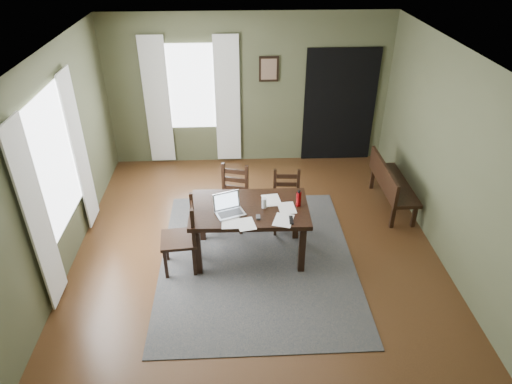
{
  "coord_description": "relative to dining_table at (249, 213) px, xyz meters",
  "views": [
    {
      "loc": [
        -0.25,
        -4.83,
        4.04
      ],
      "look_at": [
        0.0,
        0.3,
        0.9
      ],
      "focal_mm": 32.0,
      "sensor_mm": 36.0,
      "label": 1
    }
  ],
  "objects": [
    {
      "name": "ground",
      "position": [
        0.1,
        -0.12,
        -0.69
      ],
      "size": [
        5.0,
        6.0,
        0.01
      ],
      "color": "#492C16"
    },
    {
      "name": "room_shell",
      "position": [
        0.1,
        -0.12,
        1.12
      ],
      "size": [
        5.02,
        6.02,
        2.71
      ],
      "color": "#4B4F33",
      "rests_on": "ground"
    },
    {
      "name": "rug",
      "position": [
        0.1,
        -0.12,
        -0.68
      ],
      "size": [
        2.6,
        3.2,
        0.01
      ],
      "color": "#3B3B3B",
      "rests_on": "ground"
    },
    {
      "name": "dining_table",
      "position": [
        0.0,
        0.0,
        0.0
      ],
      "size": [
        1.55,
        0.95,
        0.77
      ],
      "rotation": [
        0.0,
        0.0,
        -0.02
      ],
      "color": "black",
      "rests_on": "rug"
    },
    {
      "name": "chair_end",
      "position": [
        -0.87,
        -0.23,
        -0.18
      ],
      "size": [
        0.49,
        0.49,
        1.02
      ],
      "rotation": [
        0.0,
        0.0,
        -1.47
      ],
      "color": "black",
      "rests_on": "rug"
    },
    {
      "name": "chair_back_left",
      "position": [
        -0.22,
        0.73,
        -0.22
      ],
      "size": [
        0.51,
        0.51,
        0.95
      ],
      "rotation": [
        0.0,
        0.0,
        -0.26
      ],
      "color": "black",
      "rests_on": "rug"
    },
    {
      "name": "chair_back_right",
      "position": [
        0.56,
        0.61,
        -0.24
      ],
      "size": [
        0.42,
        0.42,
        0.91
      ],
      "rotation": [
        0.0,
        0.0,
        -0.07
      ],
      "color": "black",
      "rests_on": "rug"
    },
    {
      "name": "bench",
      "position": [
        2.25,
        1.12,
        -0.23
      ],
      "size": [
        0.43,
        1.34,
        0.76
      ],
      "rotation": [
        0.0,
        0.0,
        1.57
      ],
      "color": "black",
      "rests_on": "ground"
    },
    {
      "name": "laptop",
      "position": [
        -0.27,
        -0.09,
        0.16
      ],
      "size": [
        0.43,
        0.39,
        0.24
      ],
      "rotation": [
        0.0,
        0.0,
        0.36
      ],
      "color": "#B7B7BC",
      "rests_on": "dining_table"
    },
    {
      "name": "computer_mouse",
      "position": [
        0.1,
        -0.26,
        0.11
      ],
      "size": [
        0.05,
        0.09,
        0.03
      ],
      "primitive_type": "cube",
      "rotation": [
        0.0,
        0.0,
        -0.01
      ],
      "color": "#3F3F42",
      "rests_on": "dining_table"
    },
    {
      "name": "tv_remote",
      "position": [
        0.51,
        -0.33,
        0.1
      ],
      "size": [
        0.06,
        0.18,
        0.02
      ],
      "primitive_type": "cube",
      "rotation": [
        0.0,
        0.0,
        -0.05
      ],
      "color": "black",
      "rests_on": "dining_table"
    },
    {
      "name": "drinking_glass",
      "position": [
        0.19,
        -0.02,
        0.17
      ],
      "size": [
        0.08,
        0.08,
        0.14
      ],
      "primitive_type": "cylinder",
      "rotation": [
        0.0,
        0.0,
        -0.37
      ],
      "color": "silver",
      "rests_on": "dining_table"
    },
    {
      "name": "water_bottle",
      "position": [
        0.64,
        0.01,
        0.2
      ],
      "size": [
        0.07,
        0.07,
        0.23
      ],
      "rotation": [
        0.0,
        0.0,
        -0.1
      ],
      "color": "maroon",
      "rests_on": "dining_table"
    },
    {
      "name": "paper_a",
      "position": [
        -0.24,
        -0.33,
        0.1
      ],
      "size": [
        0.23,
        0.29,
        0.0
      ],
      "primitive_type": "cube",
      "rotation": [
        0.0,
        0.0,
        0.01
      ],
      "color": "white",
      "rests_on": "dining_table"
    },
    {
      "name": "paper_b",
      "position": [
        0.41,
        -0.32,
        0.1
      ],
      "size": [
        0.31,
        0.35,
        0.0
      ],
      "primitive_type": "cube",
      "rotation": [
        0.0,
        0.0,
        -0.31
      ],
      "color": "white",
      "rests_on": "dining_table"
    },
    {
      "name": "paper_c",
      "position": [
        0.3,
        0.15,
        0.1
      ],
      "size": [
        0.27,
        0.33,
        0.0
      ],
      "primitive_type": "cube",
      "rotation": [
        0.0,
        0.0,
        0.13
      ],
      "color": "white",
      "rests_on": "dining_table"
    },
    {
      "name": "paper_d",
      "position": [
        0.49,
        -0.04,
        0.1
      ],
      "size": [
        0.24,
        0.3,
        0.0
      ],
      "primitive_type": "cube",
      "rotation": [
        0.0,
        0.0,
        0.09
      ],
      "color": "white",
      "rests_on": "dining_table"
    },
    {
      "name": "paper_e",
      "position": [
        -0.05,
        -0.38,
        0.1
      ],
      "size": [
        0.26,
        0.31,
        0.0
      ],
      "primitive_type": "cube",
      "rotation": [
        0.0,
        0.0,
        0.2
      ],
      "color": "white",
      "rests_on": "dining_table"
    },
    {
      "name": "window_left",
      "position": [
        -2.37,
        0.08,
        0.76
      ],
      "size": [
        0.01,
        1.3,
        1.7
      ],
      "color": "white",
      "rests_on": "ground"
    },
    {
      "name": "window_back",
      "position": [
        -0.9,
        2.85,
        0.76
      ],
      "size": [
        1.0,
        0.01,
        1.5
      ],
      "color": "white",
      "rests_on": "ground"
    },
    {
      "name": "curtain_left_near",
      "position": [
        -2.34,
        -0.74,
        0.51
      ],
      "size": [
        0.03,
        0.48,
        2.3
      ],
      "color": "silver",
      "rests_on": "ground"
    },
    {
      "name": "curtain_left_far",
      "position": [
        -2.34,
        0.9,
        0.51
      ],
      "size": [
        0.03,
        0.48,
        2.3
      ],
      "color": "silver",
      "rests_on": "ground"
    },
    {
      "name": "curtain_back_left",
      "position": [
        -1.52,
        2.82,
        0.51
      ],
      "size": [
        0.44,
        0.03,
        2.3
      ],
      "color": "silver",
      "rests_on": "ground"
    },
    {
      "name": "curtain_back_right",
      "position": [
        -0.28,
        2.82,
        0.51
      ],
      "size": [
        0.44,
        0.03,
        2.3
      ],
      "color": "silver",
      "rests_on": "ground"
    },
    {
      "name": "framed_picture",
      "position": [
        0.45,
        2.85,
        1.06
      ],
      "size": [
        0.34,
        0.03,
        0.44
      ],
      "color": "black",
      "rests_on": "ground"
    },
    {
      "name": "doorway_back",
      "position": [
        1.75,
        2.85,
        0.36
      ],
      "size": [
        1.3,
        0.03,
        2.1
      ],
      "color": "black",
      "rests_on": "ground"
    }
  ]
}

